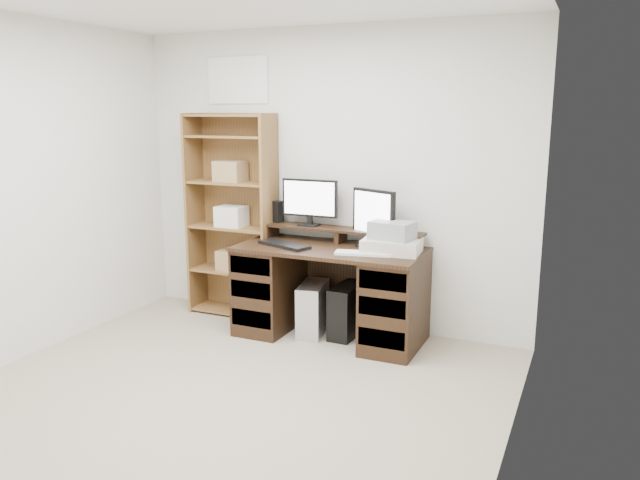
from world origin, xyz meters
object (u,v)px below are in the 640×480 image
Objects in this scene: monitor_wide at (310,200)px; monitor_small at (373,216)px; desk at (331,291)px; printer at (392,246)px; tower_black at (347,311)px; tower_silver at (313,309)px; bookshelf at (233,214)px.

monitor_wide is 1.06× the size of monitor_small.
desk is 0.79m from monitor_wide.
tower_black is (-0.39, 0.07, -0.59)m from printer.
tower_silver is at bearing 178.64° from desk.
bookshelf is (-1.34, 0.07, -0.08)m from monitor_small.
monitor_wide is 1.14× the size of printer.
printer is at bearing -15.36° from monitor_wide.
printer reaches higher than desk.
monitor_small is 0.31m from printer.
bookshelf is at bearing 179.48° from monitor_wide.
bookshelf reaches higher than monitor_wide.
monitor_small is at bearing -2.79° from bookshelf.
printer is at bearing -10.35° from monitor_small.
printer is 1.56m from bookshelf.
bookshelf reaches higher than monitor_small.
tower_silver is (-0.67, -0.01, -0.59)m from printer.
monitor_wide reaches higher than printer.
monitor_small is 0.81m from tower_black.
desk is at bearing -11.57° from bookshelf.
desk is 0.83× the size of bookshelf.
monitor_wide is at bearing 162.98° from tower_black.
desk reaches higher than tower_silver.
bookshelf reaches higher than tower_silver.
monitor_small is at bearing 23.18° from tower_black.
monitor_small is 0.26× the size of bookshelf.
bookshelf reaches higher than tower_black.
desk is at bearing -37.82° from monitor_wide.
monitor_wide is at bearing 0.25° from bookshelf.
tower_silver is at bearing -163.49° from tower_black.
printer is (0.50, 0.01, 0.41)m from desk.
monitor_wide is at bearing 142.96° from desk.
printer is 0.24× the size of bookshelf.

